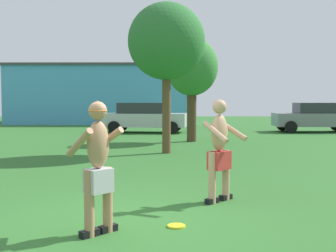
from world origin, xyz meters
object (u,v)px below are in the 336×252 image
at_px(player_with_cap, 98,161).
at_px(car_gray_near_post, 316,117).
at_px(tree_right_field, 166,42).
at_px(player_in_red, 220,148).
at_px(tree_left_field, 192,68).
at_px(frisbee, 176,226).
at_px(car_silver_far_end, 145,117).

bearing_deg(player_with_cap, car_gray_near_post, 64.19).
relative_size(car_gray_near_post, tree_right_field, 0.89).
height_order(player_in_red, tree_right_field, tree_right_field).
bearing_deg(tree_left_field, frisbee, -93.66).
height_order(car_gray_near_post, car_silver_far_end, same).
bearing_deg(tree_right_field, car_silver_far_end, 97.84).
distance_m(player_with_cap, frisbee, 1.42).
distance_m(frisbee, tree_left_field, 12.69).
distance_m(player_in_red, tree_right_field, 7.39).
relative_size(player_in_red, car_gray_near_post, 0.40).
relative_size(player_with_cap, tree_left_field, 0.40).
relative_size(player_with_cap, car_gray_near_post, 0.40).
height_order(car_gray_near_post, tree_right_field, tree_right_field).
relative_size(frisbee, tree_left_field, 0.06).
bearing_deg(car_silver_far_end, player_in_red, -82.05).
height_order(tree_left_field, tree_right_field, tree_right_field).
bearing_deg(car_gray_near_post, tree_left_field, -141.81).
relative_size(frisbee, car_silver_far_end, 0.06).
height_order(frisbee, car_silver_far_end, car_silver_far_end).
xyz_separation_m(player_in_red, tree_right_field, (-0.97, 6.83, 2.66)).
distance_m(player_with_cap, car_silver_far_end, 17.70).
bearing_deg(player_in_red, car_silver_far_end, 97.95).
xyz_separation_m(car_gray_near_post, car_silver_far_end, (-9.21, -0.40, 0.00)).
height_order(player_with_cap, car_gray_near_post, player_with_cap).
bearing_deg(tree_right_field, car_gray_near_post, 49.88).
bearing_deg(player_with_cap, tree_right_field, 84.77).
xyz_separation_m(frisbee, car_gray_near_post, (7.74, 17.76, 0.81)).
relative_size(car_gray_near_post, tree_left_field, 1.01).
xyz_separation_m(player_with_cap, tree_right_field, (0.79, 8.65, 2.64)).
xyz_separation_m(player_with_cap, tree_left_field, (1.80, 12.62, 2.09)).
xyz_separation_m(frisbee, tree_left_field, (0.79, 12.29, 3.03)).
bearing_deg(car_gray_near_post, frisbee, -113.54).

